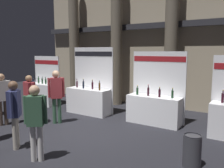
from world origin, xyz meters
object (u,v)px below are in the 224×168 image
exhibitor_booth_2 (154,106)px  visitor_6 (14,109)px  visitor_4 (56,92)px  trash_bin (192,151)px  visitor_1 (2,94)px  visitor_7 (30,95)px  visitor_5 (36,116)px  exhibitor_booth_0 (43,92)px  exhibitor_booth_1 (89,98)px

exhibitor_booth_2 → visitor_6: size_ratio=1.41×
visitor_4 → visitor_6: size_ratio=1.05×
visitor_4 → visitor_6: 2.15m
trash_bin → visitor_1: bearing=-175.2°
visitor_1 → visitor_7: size_ratio=1.04×
visitor_4 → visitor_5: visitor_4 is taller
visitor_4 → trash_bin: bearing=125.8°
exhibitor_booth_2 → trash_bin: 3.02m
exhibitor_booth_2 → visitor_7: (-3.49, -2.32, 0.40)m
visitor_4 → visitor_6: visitor_4 is taller
exhibitor_booth_0 → exhibitor_booth_1: (2.79, -0.09, 0.05)m
exhibitor_booth_1 → visitor_7: (-0.81, -2.16, 0.37)m
visitor_1 → visitor_4: (1.36, 1.11, 0.05)m
visitor_5 → exhibitor_booth_1: bearing=76.4°
trash_bin → visitor_6: (-3.97, -1.45, 0.69)m
exhibitor_booth_0 → visitor_1: exhibitor_booth_0 is taller
exhibitor_booth_1 → exhibitor_booth_2: size_ratio=1.06×
visitor_6 → visitor_7: size_ratio=1.04×
visitor_7 → visitor_1: bearing=-126.4°
visitor_1 → visitor_7: (0.66, 0.57, -0.04)m
exhibitor_booth_0 → visitor_6: bearing=-48.4°
exhibitor_booth_2 → visitor_7: 4.21m
trash_bin → visitor_5: (-2.98, -1.62, 0.68)m
exhibitor_booth_2 → visitor_5: exhibitor_booth_2 is taller
exhibitor_booth_1 → visitor_1: 3.12m
exhibitor_booth_2 → visitor_6: bearing=-119.1°
exhibitor_booth_2 → trash_bin: bearing=-52.3°
exhibitor_booth_0 → visitor_5: exhibitor_booth_0 is taller
visitor_5 → visitor_1: bearing=124.1°
visitor_6 → exhibitor_booth_2: bearing=110.8°
exhibitor_booth_0 → trash_bin: size_ratio=3.16×
trash_bin → visitor_6: bearing=-160.0°
exhibitor_booth_0 → visitor_4: (2.68, -1.71, 0.51)m
visitor_4 → visitor_5: size_ratio=1.05×
exhibitor_booth_1 → visitor_7: exhibitor_booth_1 is taller
exhibitor_booth_0 → visitor_7: (1.98, -2.25, 0.42)m
visitor_4 → exhibitor_booth_0: bearing=-79.4°
visitor_5 → trash_bin: bearing=-7.1°
visitor_1 → visitor_5: size_ratio=1.00×
visitor_1 → visitor_6: (2.02, -0.94, -0.00)m
exhibitor_booth_2 → visitor_1: (-4.15, -2.89, 0.45)m
exhibitor_booth_0 → visitor_5: size_ratio=1.29×
exhibitor_booth_0 → exhibitor_booth_1: exhibitor_booth_1 is taller
exhibitor_booth_2 → visitor_4: size_ratio=1.34×
trash_bin → visitor_5: visitor_5 is taller
trash_bin → visitor_5: 3.46m
exhibitor_booth_0 → visitor_6: 5.05m
trash_bin → visitor_4: (-4.63, 0.60, 0.74)m
exhibitor_booth_2 → visitor_1: size_ratio=1.41×
exhibitor_booth_0 → visitor_4: 3.22m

